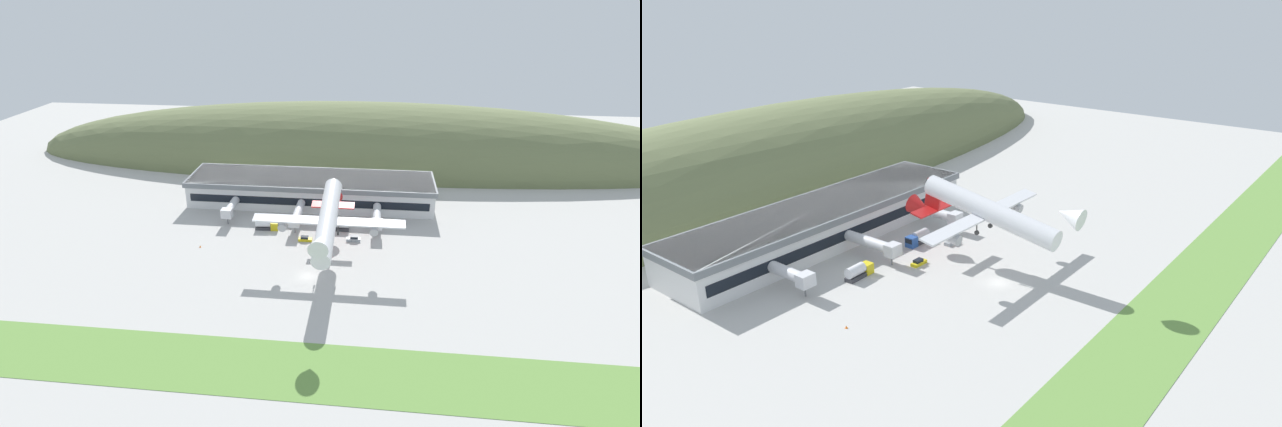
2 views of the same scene
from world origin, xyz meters
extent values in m
plane|color=#B7B5AF|center=(0.00, 0.00, 0.00)|extent=(393.30, 393.30, 0.00)
cube|color=#669342|center=(0.00, -35.33, 0.04)|extent=(353.97, 16.91, 0.08)
ellipsoid|color=#667047|center=(14.74, 100.52, 0.00)|extent=(303.82, 64.65, 49.39)
cube|color=silver|center=(-5.14, 49.73, 4.69)|extent=(83.91, 20.39, 9.38)
cube|color=slate|center=(-5.14, 49.73, 8.54)|extent=(85.11, 21.59, 1.69)
cube|color=black|center=(-5.14, 39.49, 4.22)|extent=(80.56, 0.16, 2.63)
cylinder|color=silver|center=(-29.52, 34.01, 4.00)|extent=(2.60, 11.07, 2.60)
cube|color=silver|center=(-29.52, 28.47, 4.00)|extent=(3.38, 2.86, 2.86)
cylinder|color=slate|center=(-29.52, 28.97, 2.00)|extent=(0.36, 0.36, 4.00)
cylinder|color=silver|center=(-7.08, 32.04, 4.00)|extent=(2.60, 15.00, 2.60)
cube|color=silver|center=(-7.08, 24.54, 4.00)|extent=(3.38, 2.86, 2.86)
cylinder|color=slate|center=(-7.08, 25.04, 2.00)|extent=(0.36, 0.36, 4.00)
cylinder|color=silver|center=(18.08, 32.60, 4.00)|extent=(2.60, 13.88, 2.60)
cube|color=silver|center=(18.08, 25.66, 4.00)|extent=(3.38, 2.86, 2.86)
cylinder|color=slate|center=(18.08, 26.16, 2.00)|extent=(0.36, 0.36, 4.00)
cylinder|color=silver|center=(4.97, 5.68, 14.12)|extent=(4.85, 34.96, 10.75)
cone|color=silver|center=(4.97, -14.01, 17.57)|extent=(4.75, 6.07, 5.60)
cone|color=red|center=(4.97, 25.85, 10.59)|extent=(4.75, 7.03, 5.77)
cube|color=red|center=(4.97, 22.03, 14.81)|extent=(0.50, 5.52, 7.75)
cube|color=red|center=(4.97, 22.27, 11.22)|extent=(12.61, 3.41, 0.94)
cube|color=silver|center=(4.97, 7.39, 12.97)|extent=(40.69, 3.62, 1.06)
cylinder|color=#9E9EA3|center=(-7.24, 6.86, 11.51)|extent=(2.30, 3.94, 2.89)
cylinder|color=#9E9EA3|center=(17.18, 6.86, 11.51)|extent=(2.30, 3.94, 2.89)
cylinder|color=#2D2D2D|center=(2.30, 7.39, 10.54)|extent=(0.28, 0.28, 2.20)
cylinder|color=#2D2D2D|center=(2.30, 7.39, 9.44)|extent=(0.45, 1.10, 1.10)
cylinder|color=#2D2D2D|center=(7.64, 7.39, 10.54)|extent=(0.28, 0.28, 2.20)
cylinder|color=#2D2D2D|center=(7.64, 7.39, 9.44)|extent=(0.45, 1.10, 1.10)
cylinder|color=#2D2D2D|center=(4.97, -6.26, 13.04)|extent=(0.22, 0.22, 1.98)
cylinder|color=#2D2D2D|center=(4.97, -6.26, 12.05)|extent=(0.30, 0.82, 0.82)
cube|color=#999EA3|center=(11.28, 21.62, 0.44)|extent=(4.30, 1.86, 0.88)
cube|color=black|center=(11.49, 21.63, 1.24)|extent=(2.38, 1.54, 0.72)
cube|color=gold|center=(-3.15, 20.11, 0.39)|extent=(4.10, 1.69, 0.79)
cube|color=black|center=(-3.35, 20.11, 1.11)|extent=(2.25, 1.44, 0.65)
cube|color=#264C99|center=(3.76, 28.42, 1.35)|extent=(2.23, 2.55, 2.69)
cube|color=black|center=(2.62, 28.42, 1.83)|extent=(0.09, 2.16, 1.18)
cube|color=#38383D|center=(7.23, 28.41, 0.45)|extent=(4.73, 2.31, 0.90)
cylinder|color=#B7B7BC|center=(7.23, 28.41, 2.11)|extent=(4.49, 2.43, 2.42)
cube|color=gold|center=(-13.74, 26.64, 1.23)|extent=(2.44, 2.66, 2.47)
cube|color=black|center=(-12.56, 26.70, 1.68)|extent=(0.19, 2.16, 1.09)
cube|color=#38383D|center=(-17.35, 26.45, 0.45)|extent=(5.02, 2.54, 0.90)
cylinder|color=silver|center=(-17.35, 26.45, 2.11)|extent=(4.79, 2.66, 2.42)
cube|color=orange|center=(-33.28, 12.56, 0.01)|extent=(0.52, 0.52, 0.03)
cone|color=orange|center=(-33.28, 12.56, 0.31)|extent=(0.40, 0.40, 0.55)
camera|label=1|loc=(16.08, -111.93, 69.80)|focal=28.00mm
camera|label=2|loc=(-103.25, -67.86, 62.30)|focal=35.00mm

